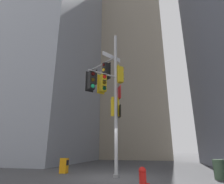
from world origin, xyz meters
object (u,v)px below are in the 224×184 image
(fire_hydrant, at_px, (143,182))
(newspaper_box, at_px, (64,166))
(trash_bin, at_px, (219,169))
(signal_pole_assembly, at_px, (107,86))

(fire_hydrant, bearing_deg, newspaper_box, 137.51)
(fire_hydrant, xyz_separation_m, newspaper_box, (-5.32, 4.87, -0.03))
(trash_bin, bearing_deg, fire_hydrant, -125.51)
(signal_pole_assembly, height_order, trash_bin, signal_pole_assembly)
(fire_hydrant, distance_m, trash_bin, 5.64)
(newspaper_box, relative_size, trash_bin, 0.95)
(signal_pole_assembly, bearing_deg, newspaper_box, 162.92)
(newspaper_box, distance_m, trash_bin, 8.60)
(signal_pole_assembly, xyz_separation_m, newspaper_box, (-3.02, 0.93, -4.61))
(signal_pole_assembly, distance_m, newspaper_box, 5.59)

